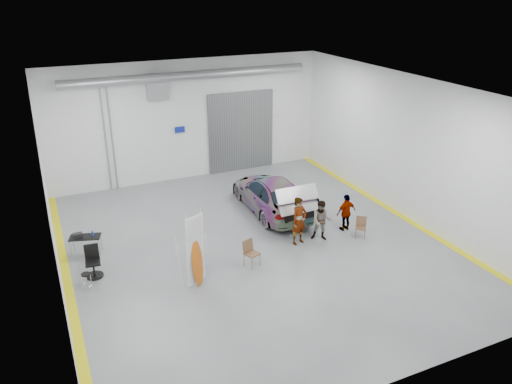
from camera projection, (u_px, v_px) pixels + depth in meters
name	position (u px, v px, depth m)	size (l,w,h in m)	color
ground	(254.00, 245.00, 19.30)	(16.00, 16.00, 0.00)	slate
room_shell	(237.00, 128.00, 19.65)	(14.02, 16.18, 6.01)	silver
sedan_car	(271.00, 194.00, 21.90)	(2.15, 5.29, 1.53)	white
person_a	(299.00, 221.00, 19.05)	(0.69, 0.46, 1.91)	#8B694C
person_b	(322.00, 221.00, 19.38)	(0.80, 0.61, 1.64)	slate
person_c	(346.00, 212.00, 20.16)	(0.90, 0.37, 1.56)	#9E4E34
surfboard_display	(194.00, 257.00, 16.26)	(0.71, 0.44, 2.72)	white
folding_chair_near	(252.00, 258.00, 17.75)	(0.59, 0.63, 0.98)	brown
folding_chair_far	(360.00, 231.00, 19.73)	(0.56, 0.61, 0.85)	brown
shop_stool	(87.00, 282.00, 16.36)	(0.32, 0.32, 0.62)	black
work_table	(83.00, 237.00, 18.40)	(1.23, 0.86, 0.91)	gray
office_chair	(93.00, 263.00, 17.08)	(0.60, 0.60, 1.13)	black
trunk_lid	(298.00, 198.00, 19.58)	(1.79, 1.09, 0.04)	silver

